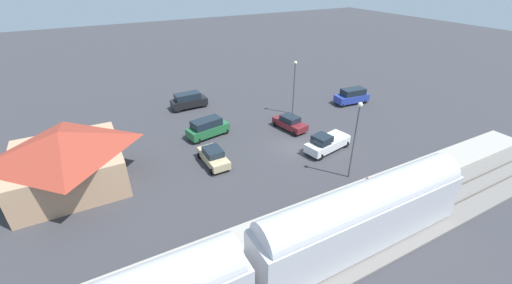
# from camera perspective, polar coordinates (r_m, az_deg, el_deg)

# --- Properties ---
(ground_plane) EXTENTS (200.00, 200.00, 0.00)m
(ground_plane) POSITION_cam_1_polar(r_m,az_deg,el_deg) (36.30, 6.99, -0.86)
(ground_plane) COLOR #38383D
(railway_track) EXTENTS (4.80, 70.00, 0.30)m
(railway_track) POSITION_cam_1_polar(r_m,az_deg,el_deg) (28.24, 23.72, -13.08)
(railway_track) COLOR slate
(railway_track) RESTS_ON ground
(platform) EXTENTS (3.20, 46.00, 0.30)m
(platform) POSITION_cam_1_polar(r_m,az_deg,el_deg) (30.05, 17.98, -8.90)
(platform) COLOR #A8A399
(platform) RESTS_ON ground
(station_building) EXTENTS (9.87, 9.69, 5.41)m
(station_building) POSITION_cam_1_polar(r_m,az_deg,el_deg) (33.23, -30.49, -2.43)
(station_building) COLOR tan
(station_building) RESTS_ON ground
(pedestrian_on_platform) EXTENTS (0.36, 0.36, 1.71)m
(pedestrian_on_platform) POSITION_cam_1_polar(r_m,az_deg,el_deg) (29.61, 18.99, -6.99)
(pedestrian_on_platform) COLOR brown
(pedestrian_on_platform) RESTS_ON platform
(pedestrian_waiting_far) EXTENTS (0.36, 0.36, 1.71)m
(pedestrian_waiting_far) POSITION_cam_1_polar(r_m,az_deg,el_deg) (28.29, 17.01, -8.48)
(pedestrian_waiting_far) COLOR #23284C
(pedestrian_waiting_far) RESTS_ON platform
(suv_green) EXTENTS (2.86, 5.19, 2.22)m
(suv_green) POSITION_cam_1_polar(r_m,az_deg,el_deg) (38.15, -8.55, 2.53)
(suv_green) COLOR #236638
(suv_green) RESTS_ON ground
(sedan_maroon) EXTENTS (4.76, 2.88, 1.74)m
(sedan_maroon) POSITION_cam_1_polar(r_m,az_deg,el_deg) (39.79, 6.00, 3.41)
(sedan_maroon) COLOR maroon
(sedan_maroon) RESTS_ON ground
(suv_black) EXTENTS (2.10, 4.95, 2.22)m
(suv_black) POSITION_cam_1_polar(r_m,az_deg,el_deg) (46.60, -11.80, 7.19)
(suv_black) COLOR black
(suv_black) RESTS_ON ground
(suv_blue) EXTENTS (2.43, 5.07, 2.22)m
(suv_blue) POSITION_cam_1_polar(r_m,az_deg,el_deg) (49.31, 16.58, 7.80)
(suv_blue) COLOR #283D9E
(suv_blue) RESTS_ON ground
(pickup_white) EXTENTS (2.94, 5.67, 2.14)m
(pickup_white) POSITION_cam_1_polar(r_m,az_deg,el_deg) (35.61, 12.42, -0.09)
(pickup_white) COLOR white
(pickup_white) RESTS_ON ground
(sedan_tan) EXTENTS (4.54, 2.35, 1.74)m
(sedan_tan) POSITION_cam_1_polar(r_m,az_deg,el_deg) (32.87, -7.53, -2.53)
(sedan_tan) COLOR #C6B284
(sedan_tan) RESTS_ON ground
(light_pole_near_platform) EXTENTS (0.44, 0.44, 7.63)m
(light_pole_near_platform) POSITION_cam_1_polar(r_m,az_deg,el_deg) (29.99, 17.18, 1.70)
(light_pole_near_platform) COLOR #515156
(light_pole_near_platform) RESTS_ON ground
(light_pole_lot_center) EXTENTS (0.44, 0.44, 7.19)m
(light_pole_lot_center) POSITION_cam_1_polar(r_m,az_deg,el_deg) (42.97, 6.78, 10.62)
(light_pole_lot_center) COLOR #515156
(light_pole_lot_center) RESTS_ON ground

